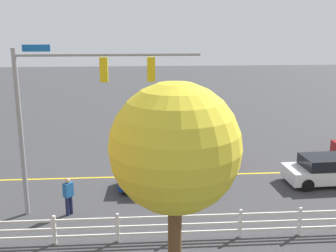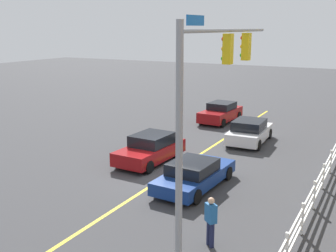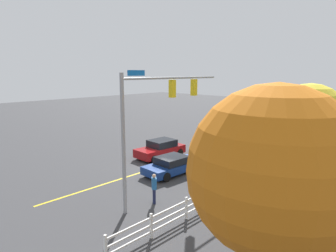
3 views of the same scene
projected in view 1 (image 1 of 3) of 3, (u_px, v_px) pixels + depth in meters
The scene contains 9 objects.
ground_plane at pixel (177, 175), 22.60m from camera, with size 120.00×120.00×0.00m, color #38383A.
lane_center_stripe at pixel (249, 174), 22.89m from camera, with size 28.00×0.16×0.01m, color gold.
signal_assembly at pixel (72, 98), 17.01m from camera, with size 7.61×0.38×7.29m.
car_0 at pixel (199, 153), 24.26m from camera, with size 4.43×2.18×1.49m.
car_1 at pixel (326, 170), 21.35m from camera, with size 4.37×2.18×1.46m.
car_3 at pixel (165, 177), 20.67m from camera, with size 4.82×2.20×1.28m.
pedestrian at pixel (68, 195), 17.77m from camera, with size 0.45×0.47×1.69m.
white_rail_fence at pixel (270, 222), 16.05m from camera, with size 26.10×0.10×1.15m.
tree_0 at pixel (175, 149), 10.85m from camera, with size 3.53×3.53×6.69m.
Camera 1 is at (2.06, 21.18, 8.10)m, focal length 44.09 mm.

